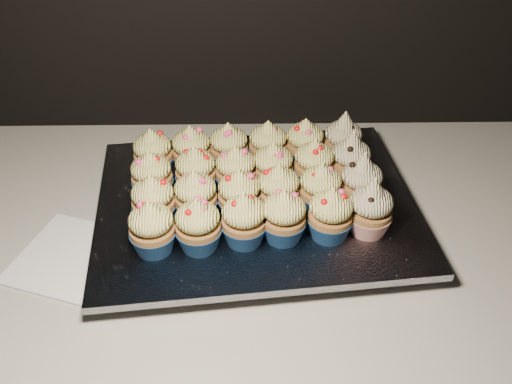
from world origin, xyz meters
The scene contains 28 objects.
worktop centered at (0.00, 1.70, 0.88)m, with size 2.44×0.64×0.04m, color silver.
napkin centered at (-0.28, 1.63, 0.90)m, with size 0.15×0.15×0.00m, color white.
baking_tray centered at (-0.01, 1.72, 0.91)m, with size 0.44×0.34×0.02m, color black.
foil_lining centered at (-0.01, 1.72, 0.93)m, with size 0.48×0.37×0.01m, color silver.
cupcake_0 centered at (-0.16, 1.61, 0.97)m, with size 0.06×0.06×0.08m.
cupcake_1 centered at (-0.09, 1.62, 0.97)m, with size 0.06×0.06×0.08m.
cupcake_2 centered at (-0.03, 1.63, 0.97)m, with size 0.06×0.06×0.08m.
cupcake_3 centered at (0.02, 1.63, 0.97)m, with size 0.06×0.06×0.08m.
cupcake_4 centered at (0.09, 1.64, 0.97)m, with size 0.06×0.06×0.08m.
cupcake_5 centered at (0.14, 1.65, 0.97)m, with size 0.06×0.06×0.10m.
cupcake_6 centered at (-0.16, 1.67, 0.97)m, with size 0.06×0.06×0.08m.
cupcake_7 centered at (-0.10, 1.68, 0.97)m, with size 0.06×0.06×0.08m.
cupcake_8 centered at (-0.04, 1.68, 0.97)m, with size 0.06×0.06×0.08m.
cupcake_9 centered at (0.02, 1.69, 0.97)m, with size 0.06×0.06×0.08m.
cupcake_10 centered at (0.08, 1.69, 0.97)m, with size 0.06×0.06×0.08m.
cupcake_11 centered at (0.14, 1.71, 0.97)m, with size 0.06×0.06×0.10m.
cupcake_12 centered at (-0.17, 1.73, 0.97)m, with size 0.06×0.06×0.08m.
cupcake_13 centered at (-0.11, 1.74, 0.97)m, with size 0.06×0.06×0.08m.
cupcake_14 centered at (-0.04, 1.74, 0.97)m, with size 0.06×0.06×0.08m.
cupcake_15 centered at (0.01, 1.75, 0.97)m, with size 0.06×0.06×0.08m.
cupcake_16 centered at (0.08, 1.76, 0.97)m, with size 0.06×0.06×0.08m.
cupcake_17 centered at (0.13, 1.77, 0.97)m, with size 0.06×0.06×0.10m.
cupcake_18 centered at (-0.18, 1.79, 0.97)m, with size 0.06×0.06×0.08m.
cupcake_19 centered at (-0.12, 1.80, 0.97)m, with size 0.06×0.06×0.08m.
cupcake_20 centered at (-0.06, 1.81, 0.97)m, with size 0.06×0.06×0.08m.
cupcake_21 centered at (0.01, 1.81, 0.97)m, with size 0.06×0.06×0.08m.
cupcake_22 centered at (0.07, 1.82, 0.97)m, with size 0.06×0.06×0.08m.
cupcake_23 centered at (0.13, 1.82, 0.97)m, with size 0.06×0.06×0.10m.
Camera 1 is at (-0.02, 1.04, 1.48)m, focal length 40.00 mm.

